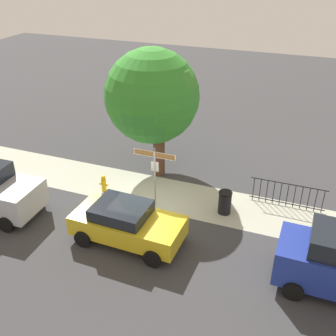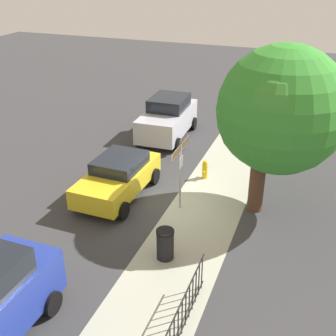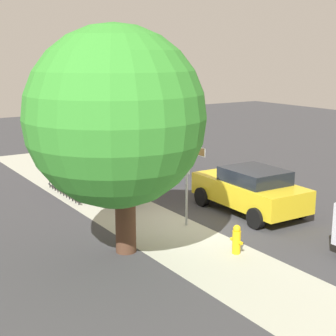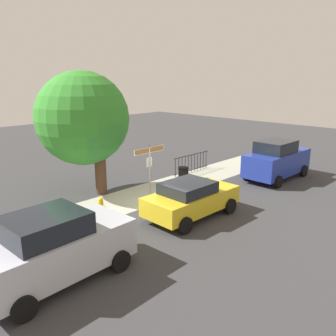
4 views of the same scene
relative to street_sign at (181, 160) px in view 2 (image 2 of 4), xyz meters
The scene contains 9 objects.
ground_plane 1.98m from the street_sign, 112.72° to the right, with size 60.00×60.00×0.00m, color #38383A.
sidewalk_strip 2.81m from the street_sign, 26.13° to the left, with size 24.00×2.60×0.00m, color #A9AA98.
street_sign is the anchor object (origin of this frame).
shade_tree 3.59m from the street_sign, 113.36° to the left, with size 4.31×4.31×5.80m.
car_silver 6.77m from the street_sign, 155.78° to the right, with size 4.31×2.23×2.01m.
car_yellow 2.74m from the street_sign, 91.76° to the right, with size 4.07×2.10×1.50m.
iron_fence 5.64m from the street_sign, 20.31° to the left, with size 3.08×0.04×1.07m.
fire_hydrant 2.98m from the street_sign, behind, with size 0.42×0.22×0.78m.
trash_bin 3.22m from the street_sign, ahead, with size 0.55×0.55×0.98m.
Camera 2 is at (12.67, 4.58, 8.25)m, focal length 45.67 mm.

